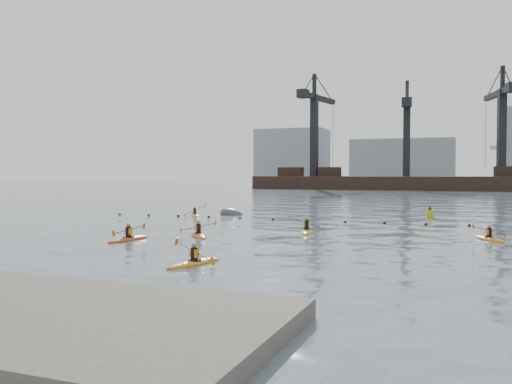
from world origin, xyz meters
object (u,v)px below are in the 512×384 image
kayaker_1 (194,262)px  kayaker_5 (195,215)px  kayaker_0 (129,238)px  kayaker_3 (307,231)px  kayaker_4 (489,238)px  mooring_buoy (232,215)px  kayaker_2 (198,234)px  nav_buoy (430,214)px

kayaker_1 → kayaker_5: bearing=132.5°
kayaker_0 → kayaker_3: (8.41, 7.60, 0.00)m
kayaker_4 → mooring_buoy: (-21.32, 11.80, -0.09)m
kayaker_0 → kayaker_5: (-4.73, 17.18, -0.02)m
kayaker_0 → kayaker_4: size_ratio=1.17×
kayaker_2 → kayaker_3: bearing=0.3°
kayaker_4 → nav_buoy: bearing=-102.2°
kayaker_5 → kayaker_0: bearing=-113.7°
kayaker_1 → kayaker_4: bearing=63.7°
kayaker_5 → nav_buoy: 20.51m
kayaker_4 → nav_buoy: size_ratio=2.57×
kayaker_0 → kayaker_4: 20.70m
mooring_buoy → nav_buoy: (17.22, 2.77, 0.35)m
kayaker_0 → kayaker_5: 17.82m
kayaker_4 → mooring_buoy: 24.37m
kayaker_0 → kayaker_5: kayaker_0 is taller
kayaker_5 → nav_buoy: size_ratio=2.27×
kayaker_5 → nav_buoy: nav_buoy is taller
kayaker_1 → kayaker_3: size_ratio=0.92×
kayaker_0 → nav_buoy: (15.16, 22.17, 0.25)m
kayaker_0 → kayaker_1: 9.48m
kayaker_4 → nav_buoy: nav_buoy is taller
kayaker_1 → mooring_buoy: 27.08m
mooring_buoy → kayaker_5: bearing=-140.3°
kayaker_0 → kayaker_4: (19.26, 7.60, -0.01)m
kayaker_2 → kayaker_5: (-7.55, 13.97, -0.01)m
kayaker_2 → nav_buoy: bearing=19.1°
kayaker_1 → kayaker_2: kayaker_1 is taller
kayaker_2 → nav_buoy: (12.34, 18.96, 0.25)m
nav_buoy → kayaker_0: bearing=-124.4°
kayaker_0 → nav_buoy: 26.86m
kayaker_3 → mooring_buoy: bearing=118.3°
kayaker_1 → kayaker_3: 13.63m
nav_buoy → kayaker_1: bearing=-105.5°
kayaker_0 → kayaker_1: (7.35, -5.99, -0.01)m
kayaker_3 → kayaker_1: bearing=-107.7°
kayaker_5 → mooring_buoy: 3.47m
kayaker_1 → kayaker_2: bearing=131.2°
kayaker_1 → kayaker_3: bearing=100.5°
kayaker_3 → nav_buoy: 16.06m
kayaker_2 → kayaker_5: size_ratio=1.15×
kayaker_1 → nav_buoy: size_ratio=2.79×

